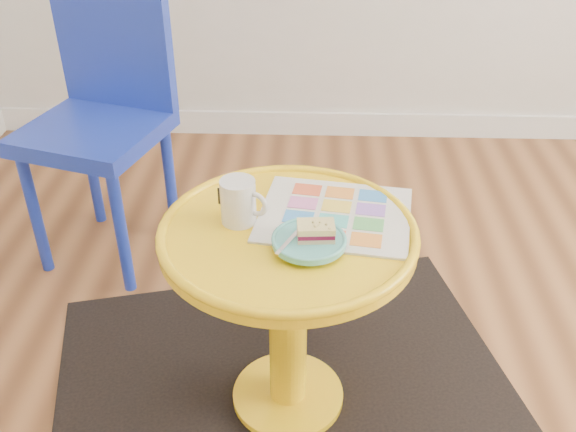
{
  "coord_description": "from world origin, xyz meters",
  "views": [
    {
      "loc": [
        -0.41,
        -1.0,
        1.44
      ],
      "look_at": [
        -0.45,
        0.26,
        0.62
      ],
      "focal_mm": 40.0,
      "sensor_mm": 36.0,
      "label": 1
    }
  ],
  "objects_px": {
    "newspaper": "(335,215)",
    "mug": "(239,200)",
    "chair": "(103,107)",
    "plate": "(309,241)",
    "side_table": "(288,284)"
  },
  "relations": [
    {
      "from": "side_table",
      "to": "chair",
      "type": "height_order",
      "value": "chair"
    },
    {
      "from": "chair",
      "to": "mug",
      "type": "bearing_deg",
      "value": -36.12
    },
    {
      "from": "mug",
      "to": "newspaper",
      "type": "bearing_deg",
      "value": 32.73
    },
    {
      "from": "plate",
      "to": "mug",
      "type": "bearing_deg",
      "value": 148.13
    },
    {
      "from": "chair",
      "to": "newspaper",
      "type": "distance_m",
      "value": 1.04
    },
    {
      "from": "plate",
      "to": "side_table",
      "type": "bearing_deg",
      "value": 125.75
    },
    {
      "from": "newspaper",
      "to": "plate",
      "type": "distance_m",
      "value": 0.15
    },
    {
      "from": "chair",
      "to": "plate",
      "type": "xyz_separation_m",
      "value": [
        0.71,
        -0.83,
        0.05
      ]
    },
    {
      "from": "newspaper",
      "to": "side_table",
      "type": "bearing_deg",
      "value": -140.44
    },
    {
      "from": "newspaper",
      "to": "mug",
      "type": "xyz_separation_m",
      "value": [
        -0.23,
        -0.03,
        0.06
      ]
    },
    {
      "from": "mug",
      "to": "plate",
      "type": "height_order",
      "value": "mug"
    },
    {
      "from": "side_table",
      "to": "chair",
      "type": "bearing_deg",
      "value": 130.88
    },
    {
      "from": "side_table",
      "to": "plate",
      "type": "relative_size",
      "value": 3.64
    },
    {
      "from": "chair",
      "to": "plate",
      "type": "relative_size",
      "value": 5.74
    },
    {
      "from": "chair",
      "to": "side_table",
      "type": "bearing_deg",
      "value": -31.95
    }
  ]
}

